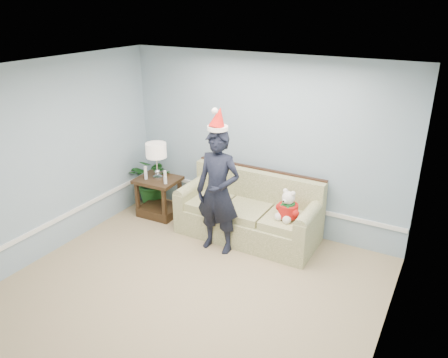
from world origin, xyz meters
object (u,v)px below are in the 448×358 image
object	(u,v)px
sofa	(249,214)
houseplant	(154,180)
table_lamp	(156,152)
man	(218,192)
teddy_bear	(288,209)
side_table	(159,201)

from	to	relation	value
sofa	houseplant	world-z (taller)	sofa
table_lamp	man	distance (m)	1.51
teddy_bear	sofa	bearing A→B (deg)	-179.28
sofa	teddy_bear	xyz separation A→B (m)	(0.67, -0.17, 0.33)
sofa	man	world-z (taller)	man
side_table	table_lamp	xyz separation A→B (m)	(-0.01, 0.02, 0.86)
side_table	man	world-z (taller)	man
side_table	table_lamp	bearing A→B (deg)	124.59
sofa	table_lamp	world-z (taller)	table_lamp
houseplant	table_lamp	bearing A→B (deg)	-43.66
side_table	table_lamp	size ratio (longest dim) A/B	1.19
table_lamp	teddy_bear	xyz separation A→B (m)	(2.32, -0.07, -0.43)
man	teddy_bear	size ratio (longest dim) A/B	3.99
sofa	teddy_bear	world-z (taller)	sofa
houseplant	teddy_bear	size ratio (longest dim) A/B	1.96
side_table	houseplant	xyz separation A→B (m)	(-0.33, 0.32, 0.19)
table_lamp	houseplant	world-z (taller)	table_lamp
man	teddy_bear	bearing A→B (deg)	23.11
table_lamp	man	xyz separation A→B (m)	(1.42, -0.47, -0.21)
side_table	man	xyz separation A→B (m)	(1.41, -0.45, 0.65)
side_table	teddy_bear	distance (m)	2.34
side_table	teddy_bear	bearing A→B (deg)	-1.16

